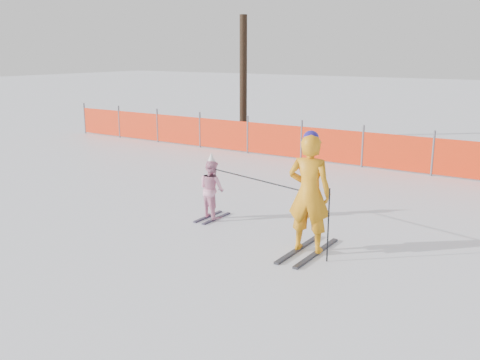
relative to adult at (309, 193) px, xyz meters
The scene contains 6 objects.
ground 1.90m from the adult, behind, with size 120.00×120.00×0.00m, color white.
adult is the anchor object (origin of this frame).
child 2.60m from the adult, 165.92° to the left, with size 0.68×0.91×1.37m.
ski_poles 0.68m from the adult, 168.45° to the left, with size 2.83×0.82×1.23m.
safety_fence 8.90m from the adult, 127.77° to the left, with size 16.66×0.06×1.25m.
tree_trunks 10.05m from the adult, 88.18° to the left, with size 12.54×2.92×6.01m.
Camera 1 is at (5.34, -7.57, 3.36)m, focal length 40.00 mm.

